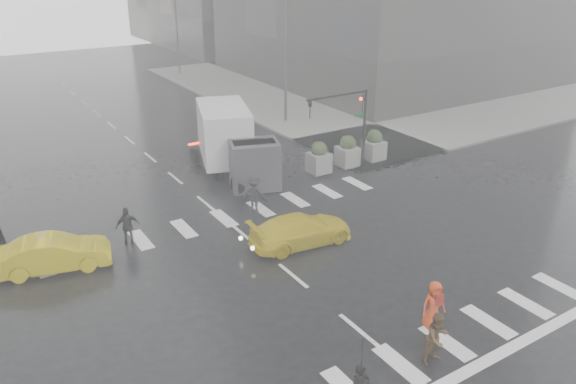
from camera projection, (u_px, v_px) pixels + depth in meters
ground at (293, 276)px, 21.67m from camera, size 120.00×120.00×0.00m
sidewalk_ne at (379, 107)px, 44.80m from camera, size 35.00×35.00×0.15m
road_markings at (293, 275)px, 21.67m from camera, size 18.00×48.00×0.01m
traffic_signal_pole at (351, 114)px, 31.04m from camera, size 4.45×0.42×4.50m
street_lamp_near at (284, 54)px, 39.01m from camera, size 2.15×0.22×9.00m
street_lamp_far at (175, 24)px, 54.51m from camera, size 2.15×0.22×9.00m
planter_west at (319, 158)px, 31.08m from camera, size 1.10×1.10×1.80m
planter_mid at (347, 152)px, 32.07m from camera, size 1.10×1.10×1.80m
planter_east at (374, 146)px, 33.05m from camera, size 1.10×1.10×1.80m
pedestrian_black at (362, 363)px, 14.63m from camera, size 1.16×1.18×2.43m
pedestrian_brown at (437, 338)px, 16.82m from camera, size 0.83×0.65×1.72m
pedestrian_orange at (434, 305)px, 18.42m from camera, size 0.95×0.75×1.70m
pedestrian_far_a at (128, 226)px, 23.67m from camera, size 1.07×0.72×1.72m
pedestrian_far_b at (255, 195)px, 26.59m from camera, size 1.30×1.29×1.83m
taxi_mid at (54, 253)px, 21.86m from camera, size 4.44×2.43×1.39m
taxi_rear at (301, 230)px, 23.79m from camera, size 4.14×2.18×1.31m
box_truck at (232, 141)px, 30.76m from camera, size 2.59×6.90×3.67m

